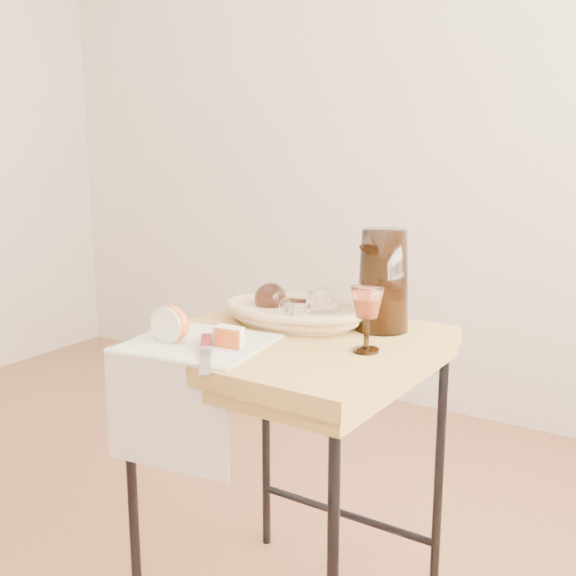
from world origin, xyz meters
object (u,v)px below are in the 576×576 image
Objects in this scene: bread_basket at (294,315)px; wine_goblet at (367,319)px; tea_towel at (198,343)px; apple_half at (172,323)px; table_knife at (206,352)px; goblet_lying_a at (288,300)px; side_table at (292,487)px; goblet_lying_b at (307,306)px; pitcher at (383,280)px.

wine_goblet is (0.25, -0.11, 0.05)m from bread_basket.
bread_basket is (0.09, 0.27, 0.02)m from tea_towel.
table_knife is (0.13, -0.05, -0.03)m from apple_half.
tea_towel is at bearing 23.99° from apple_half.
goblet_lying_a is (0.06, 0.28, 0.05)m from tea_towel.
goblet_lying_b is at bearing 96.68° from side_table.
goblet_lying_a reaches higher than side_table.
side_table is 0.44m from goblet_lying_b.
pitcher reaches higher than bread_basket.
goblet_lying_b is at bearing 132.42° from table_knife.
wine_goblet is (0.21, -0.09, 0.02)m from goblet_lying_b.
tea_towel reaches higher than side_table.
table_knife is at bearing -20.80° from apple_half.
tea_towel is at bearing -111.24° from bread_basket.
bread_basket is at bearing 120.08° from side_table.
tea_towel is 0.46m from pitcher.
bread_basket is at bearing 135.77° from goblet_lying_a.
bread_basket is at bearing -177.66° from pitcher.
apple_half is (-0.11, -0.31, -0.01)m from goblet_lying_a.
table_knife is (-0.07, -0.24, 0.40)m from side_table.
goblet_lying_a is at bearing 150.48° from bread_basket.
table_knife is at bearing -139.30° from wine_goblet.
bread_basket reaches higher than table_knife.
table_knife is at bearing -105.25° from side_table.
goblet_lying_a reaches higher than apple_half.
pitcher reaches higher than goblet_lying_b.
side_table is at bearing 40.54° from tea_towel.
pitcher is at bearing 40.43° from tea_towel.
goblet_lying_b is 1.53× the size of apple_half.
pitcher is 3.14× the size of apple_half.
goblet_lying_a is 0.33m from apple_half.
tea_towel is 3.34× the size of apple_half.
tea_towel is 0.29m from goblet_lying_a.
pitcher reaches higher than tea_towel.
goblet_lying_a is 0.53× the size of table_knife.
apple_half is (-0.05, -0.03, 0.04)m from tea_towel.
tea_towel is 0.28m from bread_basket.
goblet_lying_b reaches higher than apple_half.
side_table is 0.44m from tea_towel.
bread_basket is at bearing 156.07° from wine_goblet.
side_table is 0.51m from apple_half.
side_table is at bearing -62.87° from bread_basket.
bread_basket is 0.32m from apple_half.
goblet_lying_b is at bearing -24.76° from bread_basket.
tea_towel is (-0.15, -0.17, 0.38)m from side_table.
tea_towel is 0.11m from table_knife.
apple_half is (-0.19, -0.27, -0.01)m from goblet_lying_b.
table_knife is at bearing -163.84° from goblet_lying_b.
table_knife is (-0.01, -0.34, -0.01)m from bread_basket.
tea_towel is at bearing -147.40° from pitcher.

